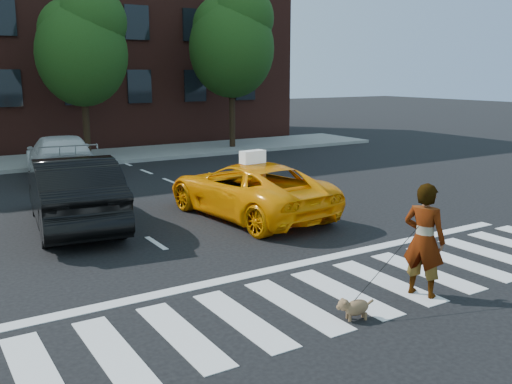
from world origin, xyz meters
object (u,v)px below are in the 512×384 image
(taxi, at_px, (249,189))
(black_sedan, at_px, (74,192))
(tree_right, at_px, (232,38))
(white_suv, at_px, (61,157))
(tree_mid, at_px, (82,43))
(dog, at_px, (354,307))
(woman, at_px, (424,240))

(taxi, distance_m, black_sedan, 4.34)
(tree_right, distance_m, white_suv, 10.57)
(taxi, bearing_deg, tree_mid, -91.20)
(tree_right, bearing_deg, white_suv, -159.02)
(white_suv, bearing_deg, dog, 101.10)
(tree_right, height_order, white_suv, tree_right)
(taxi, bearing_deg, white_suv, -76.53)
(taxi, height_order, dog, taxi)
(tree_right, height_order, woman, tree_right)
(black_sedan, bearing_deg, tree_right, -127.80)
(white_suv, relative_size, dog, 8.98)
(tree_right, distance_m, taxi, 13.87)
(tree_right, relative_size, taxi, 1.51)
(dog, bearing_deg, woman, 24.18)
(white_suv, distance_m, dog, 14.50)
(tree_mid, distance_m, dog, 18.52)
(taxi, height_order, white_suv, white_suv)
(taxi, bearing_deg, dog, 67.23)
(black_sedan, relative_size, woman, 2.70)
(tree_mid, height_order, woman, tree_mid)
(black_sedan, xyz_separation_m, dog, (2.15, -7.69, -0.66))
(white_suv, bearing_deg, woman, 107.50)
(taxi, xyz_separation_m, black_sedan, (-4.11, 1.38, 0.15))
(tree_mid, xyz_separation_m, black_sedan, (-3.25, -10.20, -3.99))
(tree_right, relative_size, white_suv, 1.46)
(white_suv, bearing_deg, taxi, 116.75)
(taxi, distance_m, white_suv, 8.62)
(taxi, xyz_separation_m, woman, (-0.35, -6.17, 0.25))
(white_suv, relative_size, woman, 2.74)
(tree_mid, bearing_deg, dog, -93.51)
(woman, distance_m, dog, 1.79)
(taxi, distance_m, dog, 6.63)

